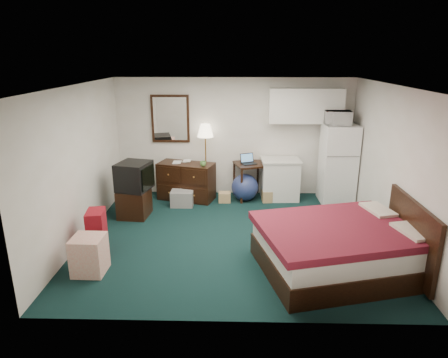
{
  "coord_description": "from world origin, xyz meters",
  "views": [
    {
      "loc": [
        0.0,
        -6.15,
        2.96
      ],
      "look_at": [
        -0.16,
        0.18,
        0.96
      ],
      "focal_mm": 32.0,
      "sensor_mm": 36.0,
      "label": 1
    }
  ],
  "objects_px": {
    "floor_lamp": "(206,161)",
    "bed": "(338,249)",
    "dresser": "(186,181)",
    "suitcase": "(97,231)",
    "kitchen_counter": "(280,180)",
    "tv_stand": "(134,203)",
    "fridge": "(338,164)",
    "desk": "(250,181)"
  },
  "relations": [
    {
      "from": "floor_lamp",
      "to": "bed",
      "type": "xyz_separation_m",
      "value": [
        2.08,
        -3.1,
        -0.45
      ]
    },
    {
      "from": "dresser",
      "to": "suitcase",
      "type": "relative_size",
      "value": 1.73
    },
    {
      "from": "kitchen_counter",
      "to": "tv_stand",
      "type": "height_order",
      "value": "kitchen_counter"
    },
    {
      "from": "fridge",
      "to": "kitchen_counter",
      "type": "bearing_deg",
      "value": 173.76
    },
    {
      "from": "bed",
      "to": "tv_stand",
      "type": "height_order",
      "value": "bed"
    },
    {
      "from": "kitchen_counter",
      "to": "bed",
      "type": "distance_m",
      "value": 3.0
    },
    {
      "from": "fridge",
      "to": "suitcase",
      "type": "height_order",
      "value": "fridge"
    },
    {
      "from": "floor_lamp",
      "to": "bed",
      "type": "bearing_deg",
      "value": -56.11
    },
    {
      "from": "kitchen_counter",
      "to": "bed",
      "type": "xyz_separation_m",
      "value": [
        0.51,
        -2.96,
        -0.08
      ]
    },
    {
      "from": "desk",
      "to": "kitchen_counter",
      "type": "distance_m",
      "value": 0.63
    },
    {
      "from": "tv_stand",
      "to": "suitcase",
      "type": "height_order",
      "value": "suitcase"
    },
    {
      "from": "dresser",
      "to": "bed",
      "type": "distance_m",
      "value": 3.8
    },
    {
      "from": "tv_stand",
      "to": "desk",
      "type": "bearing_deg",
      "value": 30.83
    },
    {
      "from": "desk",
      "to": "suitcase",
      "type": "bearing_deg",
      "value": -151.57
    },
    {
      "from": "desk",
      "to": "tv_stand",
      "type": "relative_size",
      "value": 1.33
    },
    {
      "from": "dresser",
      "to": "suitcase",
      "type": "distance_m",
      "value": 2.63
    },
    {
      "from": "kitchen_counter",
      "to": "tv_stand",
      "type": "distance_m",
      "value": 3.04
    },
    {
      "from": "dresser",
      "to": "desk",
      "type": "height_order",
      "value": "dresser"
    },
    {
      "from": "kitchen_counter",
      "to": "suitcase",
      "type": "height_order",
      "value": "kitchen_counter"
    },
    {
      "from": "bed",
      "to": "floor_lamp",
      "type": "bearing_deg",
      "value": 109.63
    },
    {
      "from": "kitchen_counter",
      "to": "dresser",
      "type": "bearing_deg",
      "value": -179.97
    },
    {
      "from": "dresser",
      "to": "floor_lamp",
      "type": "height_order",
      "value": "floor_lamp"
    },
    {
      "from": "fridge",
      "to": "bed",
      "type": "distance_m",
      "value": 2.96
    },
    {
      "from": "dresser",
      "to": "tv_stand",
      "type": "xyz_separation_m",
      "value": [
        -0.88,
        -0.97,
        -0.13
      ]
    },
    {
      "from": "kitchen_counter",
      "to": "tv_stand",
      "type": "relative_size",
      "value": 1.45
    },
    {
      "from": "tv_stand",
      "to": "fridge",
      "type": "bearing_deg",
      "value": 18.36
    },
    {
      "from": "kitchen_counter",
      "to": "fridge",
      "type": "height_order",
      "value": "fridge"
    },
    {
      "from": "dresser",
      "to": "suitcase",
      "type": "xyz_separation_m",
      "value": [
        -1.12,
        -2.37,
        -0.06
      ]
    },
    {
      "from": "suitcase",
      "to": "kitchen_counter",
      "type": "bearing_deg",
      "value": 29.85
    },
    {
      "from": "floor_lamp",
      "to": "tv_stand",
      "type": "bearing_deg",
      "value": -137.15
    },
    {
      "from": "kitchen_counter",
      "to": "suitcase",
      "type": "xyz_separation_m",
      "value": [
        -3.1,
        -2.45,
        -0.08
      ]
    },
    {
      "from": "suitcase",
      "to": "desk",
      "type": "bearing_deg",
      "value": 36.54
    },
    {
      "from": "fridge",
      "to": "dresser",
      "type": "bearing_deg",
      "value": 178.62
    },
    {
      "from": "fridge",
      "to": "suitcase",
      "type": "distance_m",
      "value": 4.88
    },
    {
      "from": "desk",
      "to": "dresser",
      "type": "bearing_deg",
      "value": 167.57
    },
    {
      "from": "desk",
      "to": "fridge",
      "type": "xyz_separation_m",
      "value": [
        1.79,
        -0.13,
        0.42
      ]
    },
    {
      "from": "desk",
      "to": "fridge",
      "type": "distance_m",
      "value": 1.84
    },
    {
      "from": "fridge",
      "to": "bed",
      "type": "relative_size",
      "value": 0.77
    },
    {
      "from": "kitchen_counter",
      "to": "fridge",
      "type": "bearing_deg",
      "value": -7.69
    },
    {
      "from": "tv_stand",
      "to": "dresser",
      "type": "bearing_deg",
      "value": 52.91
    },
    {
      "from": "floor_lamp",
      "to": "bed",
      "type": "relative_size",
      "value": 0.75
    },
    {
      "from": "desk",
      "to": "tv_stand",
      "type": "height_order",
      "value": "desk"
    }
  ]
}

